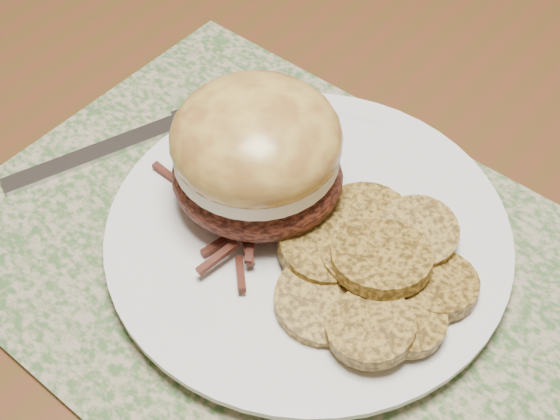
% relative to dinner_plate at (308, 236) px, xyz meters
% --- Properties ---
extents(placemat, '(0.45, 0.33, 0.00)m').
position_rel_dinner_plate_xyz_m(placemat, '(0.00, -0.02, -0.01)').
color(placemat, '#416232').
rests_on(placemat, dining_table).
extents(dinner_plate, '(0.26, 0.26, 0.02)m').
position_rel_dinner_plate_xyz_m(dinner_plate, '(0.00, 0.00, 0.00)').
color(dinner_plate, white).
rests_on(dinner_plate, placemat).
extents(pork_sandwich, '(0.15, 0.15, 0.09)m').
position_rel_dinner_plate_xyz_m(pork_sandwich, '(-0.04, -0.00, 0.05)').
color(pork_sandwich, black).
rests_on(pork_sandwich, dinner_plate).
extents(roasted_potatoes, '(0.14, 0.16, 0.04)m').
position_rel_dinner_plate_xyz_m(roasted_potatoes, '(0.06, -0.01, 0.02)').
color(roasted_potatoes, olive).
rests_on(roasted_potatoes, dinner_plate).
extents(fork, '(0.09, 0.19, 0.00)m').
position_rel_dinner_plate_xyz_m(fork, '(-0.17, -0.01, -0.01)').
color(fork, '#B7B7BE').
rests_on(fork, placemat).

